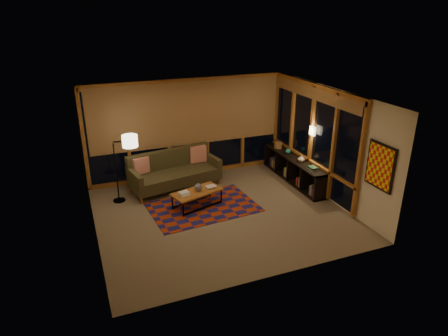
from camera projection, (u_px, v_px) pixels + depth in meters
name	position (u px, v px, depth m)	size (l,w,h in m)	color
floor	(221.00, 213.00, 9.19)	(5.50, 5.00, 0.01)	#9B8863
ceiling	(220.00, 97.00, 8.17)	(5.50, 5.00, 0.01)	white
walls	(221.00, 158.00, 8.68)	(5.51, 5.01, 2.70)	beige
window_wall_back	(188.00, 129.00, 10.77)	(5.30, 0.16, 2.60)	#B06929
window_wall_right	(310.00, 137.00, 10.11)	(0.16, 3.70, 2.60)	#B06929
wall_art	(380.00, 166.00, 7.97)	(0.06, 0.74, 0.94)	red
wall_sconce	(312.00, 131.00, 9.89)	(0.12, 0.18, 0.22)	#F9E7BE
sofa	(175.00, 171.00, 10.29)	(2.29, 0.93, 0.94)	#443D20
pillow_left	(141.00, 167.00, 10.02)	(0.41, 0.14, 0.41)	red
pillow_right	(198.00, 155.00, 10.79)	(0.45, 0.15, 0.45)	red
area_rug	(203.00, 207.00, 9.46)	(2.46, 1.64, 0.01)	#A12D0C
coffee_table	(197.00, 199.00, 9.42)	(1.19, 0.54, 0.40)	#B06929
book_stack_a	(184.00, 193.00, 9.16)	(0.25, 0.20, 0.07)	silver
book_stack_b	(210.00, 187.00, 9.53)	(0.22, 0.18, 0.04)	silver
ceramic_pot	(198.00, 187.00, 9.35)	(0.18, 0.18, 0.18)	#2E2E30
floor_lamp	(116.00, 169.00, 9.45)	(0.55, 0.36, 1.66)	black
bookshelf	(293.00, 169.00, 10.77)	(0.40, 2.67, 0.67)	black
basket	(278.00, 145.00, 11.34)	(0.23, 0.23, 0.17)	#A96E36
teal_bowl	(288.00, 151.00, 10.90)	(0.14, 0.14, 0.14)	#1D7872
vase	(301.00, 159.00, 10.31)	(0.18, 0.18, 0.19)	tan
shelf_book_stack	(313.00, 168.00, 9.86)	(0.18, 0.25, 0.07)	silver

